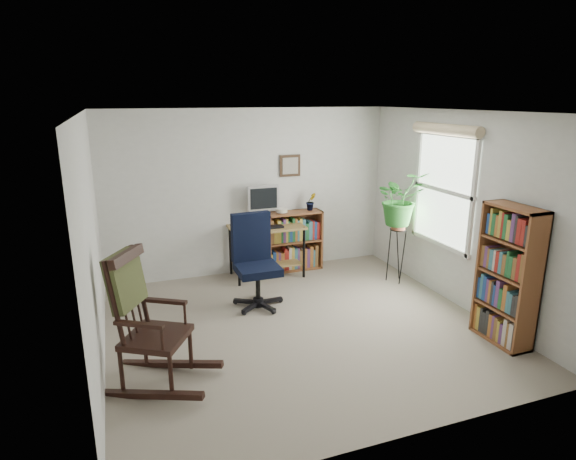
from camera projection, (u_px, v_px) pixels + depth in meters
name	position (u px, v px, depth m)	size (l,w,h in m)	color
floor	(300.00, 327.00, 5.51)	(4.20, 4.00, 0.00)	gray
ceiling	(302.00, 112.00, 4.87)	(4.20, 4.00, 0.00)	silver
wall_back	(250.00, 193.00, 7.00)	(4.20, 0.00, 2.40)	silver
wall_front	(405.00, 295.00, 3.38)	(4.20, 0.00, 2.40)	silver
wall_left	(92.00, 246.00, 4.49)	(0.00, 4.00, 2.40)	silver
wall_right	(460.00, 211.00, 5.89)	(0.00, 4.00, 2.40)	silver
window	(443.00, 190.00, 6.09)	(0.12, 1.20, 1.50)	silver
desk	(267.00, 251.00, 7.00)	(1.05, 0.58, 0.76)	olive
monitor	(263.00, 205.00, 6.95)	(0.46, 0.16, 0.56)	#B5B4B9
keyboard	(269.00, 227.00, 6.79)	(0.40, 0.15, 0.03)	black
office_chair	(258.00, 262.00, 5.90)	(0.64, 0.64, 1.18)	black
rocking_chair	(155.00, 319.00, 4.27)	(0.66, 1.11, 1.28)	black
low_bookshelf	(294.00, 241.00, 7.24)	(0.85, 0.28, 0.90)	brown
tall_bookshelf	(508.00, 276.00, 5.02)	(0.28, 0.65, 1.49)	brown
plant_stand	(397.00, 251.00, 6.77)	(0.25, 0.25, 0.90)	black
spider_plant	(402.00, 172.00, 6.47)	(1.69, 1.88, 1.46)	#266D26
potted_plant_small	(311.00, 207.00, 7.21)	(0.13, 0.24, 0.11)	#266D26
framed_picture	(290.00, 166.00, 7.08)	(0.32, 0.04, 0.32)	black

